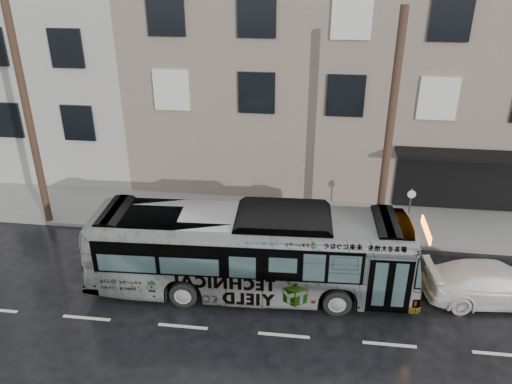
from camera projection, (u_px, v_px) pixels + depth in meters
ground at (201, 280)px, 18.01m from camera, size 120.00×120.00×0.00m
sidewalk at (225, 214)px, 22.35m from camera, size 90.00×3.60×0.15m
building_taupe at (342, 61)px, 26.40m from camera, size 20.00×12.00×11.00m
utility_pole_front at (389, 135)px, 18.20m from camera, size 0.30×0.30×9.00m
utility_pole_rear at (29, 121)px, 19.79m from camera, size 0.30×0.30×9.00m
sign_post at (408, 217)px, 19.51m from camera, size 0.06×0.06×2.40m
bus at (251, 251)px, 16.89m from camera, size 11.14×3.05×3.08m
white_sedan at (494, 283)px, 16.72m from camera, size 4.78×2.36×1.34m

